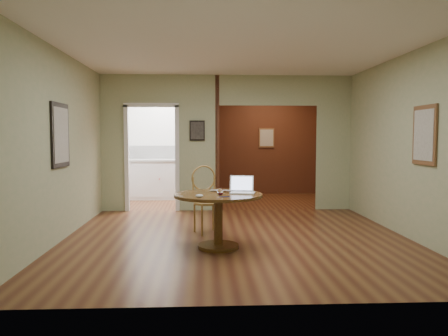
{
  "coord_description": "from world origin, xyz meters",
  "views": [
    {
      "loc": [
        -0.48,
        -6.21,
        1.48
      ],
      "look_at": [
        -0.2,
        -0.2,
        1.05
      ],
      "focal_mm": 35.0,
      "sensor_mm": 36.0,
      "label": 1
    }
  ],
  "objects_px": {
    "chair": "(206,195)",
    "closed_laptop": "(221,191)",
    "open_laptop": "(242,188)",
    "dining_table": "(218,208)"
  },
  "relations": [
    {
      "from": "chair",
      "to": "closed_laptop",
      "type": "xyz_separation_m",
      "value": [
        0.19,
        -0.8,
        0.16
      ]
    },
    {
      "from": "closed_laptop",
      "to": "open_laptop",
      "type": "bearing_deg",
      "value": -5.2
    },
    {
      "from": "dining_table",
      "to": "chair",
      "type": "xyz_separation_m",
      "value": [
        -0.15,
        0.97,
        0.04
      ]
    },
    {
      "from": "dining_table",
      "to": "open_laptop",
      "type": "bearing_deg",
      "value": 12.13
    },
    {
      "from": "dining_table",
      "to": "closed_laptop",
      "type": "relative_size",
      "value": 3.82
    },
    {
      "from": "dining_table",
      "to": "open_laptop",
      "type": "xyz_separation_m",
      "value": [
        0.32,
        0.07,
        0.25
      ]
    },
    {
      "from": "open_laptop",
      "to": "closed_laptop",
      "type": "bearing_deg",
      "value": 173.25
    },
    {
      "from": "dining_table",
      "to": "open_laptop",
      "type": "relative_size",
      "value": 3.2
    },
    {
      "from": "dining_table",
      "to": "chair",
      "type": "relative_size",
      "value": 1.12
    },
    {
      "from": "dining_table",
      "to": "chair",
      "type": "bearing_deg",
      "value": 99.05
    }
  ]
}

